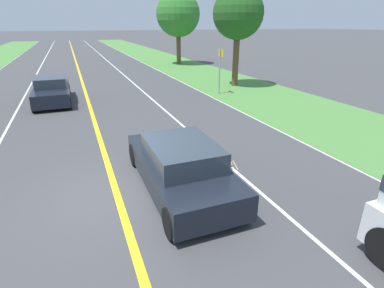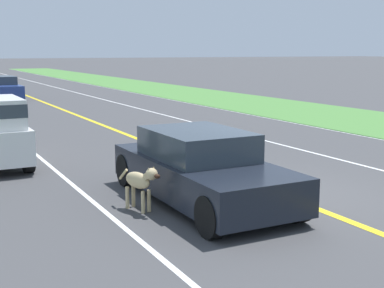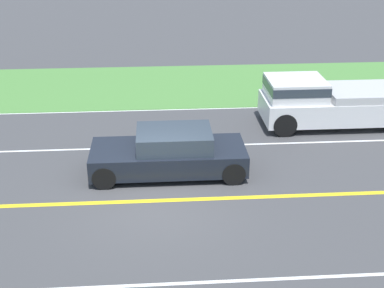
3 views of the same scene
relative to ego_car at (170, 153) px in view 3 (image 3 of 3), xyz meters
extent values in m
plane|color=#424244|center=(-1.65, 0.36, -0.64)|extent=(400.00, 400.00, 0.00)
cube|color=yellow|center=(-1.65, 0.36, -0.64)|extent=(0.18, 160.00, 0.01)
cube|color=white|center=(5.35, 0.36, -0.64)|extent=(0.14, 160.00, 0.01)
cube|color=white|center=(1.85, 0.36, -0.64)|extent=(0.10, 160.00, 0.01)
cube|color=white|center=(-5.15, 0.36, -0.64)|extent=(0.10, 160.00, 0.01)
cube|color=#4C843D|center=(8.35, 0.36, -0.62)|extent=(6.00, 160.00, 0.03)
cube|color=black|center=(0.00, 0.04, -0.13)|extent=(1.85, 4.54, 0.65)
cube|color=#2D3842|center=(0.00, -0.14, 0.46)|extent=(1.59, 2.18, 0.53)
cylinder|color=black|center=(0.84, 1.88, -0.30)|extent=(0.22, 0.67, 0.67)
cylinder|color=black|center=(0.84, -1.79, -0.30)|extent=(0.22, 0.67, 0.67)
cylinder|color=black|center=(-0.84, 1.88, -0.30)|extent=(0.22, 0.67, 0.67)
cylinder|color=black|center=(-0.84, -1.79, -0.30)|extent=(0.22, 0.67, 0.67)
ellipsoid|color=#D1B784|center=(1.28, 0.00, -0.09)|extent=(0.39, 0.66, 0.30)
cylinder|color=#D1B784|center=(1.28, 0.23, -0.44)|extent=(0.07, 0.07, 0.40)
cylinder|color=#D1B784|center=(1.41, -0.19, -0.44)|extent=(0.07, 0.07, 0.40)
cylinder|color=#D1B784|center=(1.14, 0.19, -0.44)|extent=(0.07, 0.07, 0.40)
cylinder|color=#D1B784|center=(1.28, -0.23, -0.44)|extent=(0.07, 0.07, 0.40)
cylinder|color=#D1B784|center=(1.20, 0.25, 0.03)|extent=(0.18, 0.21, 0.17)
sphere|color=#D1B784|center=(1.16, 0.36, 0.09)|extent=(0.27, 0.27, 0.22)
ellipsoid|color=#331E14|center=(1.12, 0.50, 0.07)|extent=(0.12, 0.13, 0.08)
cone|color=tan|center=(1.22, 0.37, 0.17)|extent=(0.09, 0.09, 0.10)
cone|color=tan|center=(1.11, 0.33, 0.17)|extent=(0.09, 0.09, 0.10)
cylinder|color=#D1B784|center=(1.41, -0.40, -0.04)|extent=(0.12, 0.24, 0.24)
cube|color=silver|center=(3.41, -6.10, 0.01)|extent=(2.07, 5.28, 0.81)
cube|color=silver|center=(3.41, -4.57, 0.77)|extent=(1.82, 1.99, 0.69)
cube|color=#2D3842|center=(3.41, -4.57, 0.87)|extent=(1.84, 2.02, 0.30)
cube|color=beige|center=(3.41, -7.20, 0.56)|extent=(2.02, 3.00, 0.29)
cylinder|color=black|center=(4.35, -4.03, -0.23)|extent=(0.22, 0.82, 0.82)
cylinder|color=black|center=(4.35, -8.16, -0.23)|extent=(0.22, 0.82, 0.82)
cylinder|color=black|center=(2.46, -4.03, -0.23)|extent=(0.22, 0.82, 0.82)
camera|label=1|loc=(-2.31, -6.63, 3.47)|focal=28.00mm
camera|label=2|loc=(4.71, 8.73, 2.21)|focal=50.00mm
camera|label=3|loc=(-14.24, 0.35, 6.72)|focal=50.00mm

